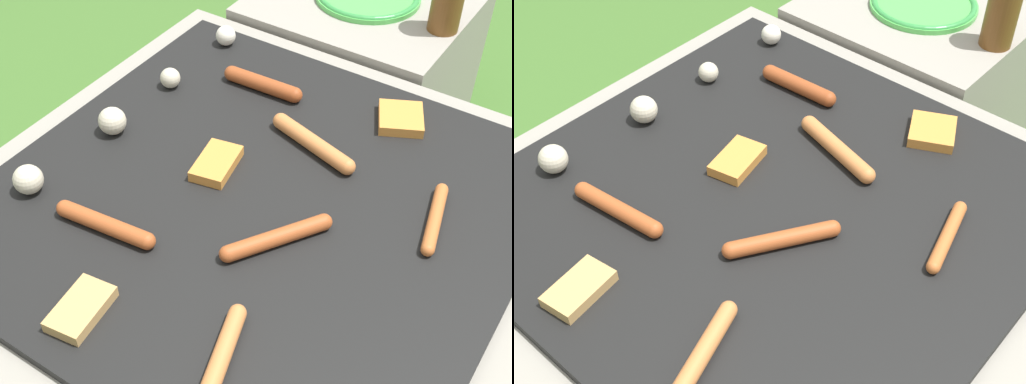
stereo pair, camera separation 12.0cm
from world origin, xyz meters
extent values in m
plane|color=#3D6628|center=(0.00, 0.00, 0.00)|extent=(14.00, 14.00, 0.00)
cube|color=gray|center=(0.00, 0.00, 0.18)|extent=(0.98, 0.98, 0.36)
cube|color=black|center=(0.00, 0.00, 0.37)|extent=(0.86, 0.86, 0.02)
cube|color=gray|center=(0.73, 0.16, 0.19)|extent=(0.46, 0.50, 0.38)
cylinder|color=#C6753D|center=(0.17, -0.01, 0.40)|extent=(0.08, 0.17, 0.03)
sphere|color=#C6753D|center=(0.15, -0.10, 0.40)|extent=(0.03, 0.03, 0.03)
sphere|color=#C6753D|center=(0.19, 0.07, 0.40)|extent=(0.03, 0.03, 0.03)
cylinder|color=#C6753D|center=(-0.29, -0.13, 0.39)|extent=(0.14, 0.07, 0.03)
sphere|color=#C6753D|center=(-0.22, -0.11, 0.39)|extent=(0.03, 0.03, 0.03)
cylinder|color=#A34C23|center=(-0.19, 0.17, 0.39)|extent=(0.05, 0.16, 0.03)
sphere|color=#A34C23|center=(-0.20, 0.25, 0.39)|extent=(0.03, 0.03, 0.03)
sphere|color=#A34C23|center=(-0.18, 0.09, 0.39)|extent=(0.03, 0.03, 0.03)
cylinder|color=#B7602D|center=(0.12, -0.27, 0.39)|extent=(0.15, 0.06, 0.02)
sphere|color=#B7602D|center=(0.05, -0.29, 0.39)|extent=(0.02, 0.02, 0.02)
sphere|color=#B7602D|center=(0.19, -0.26, 0.39)|extent=(0.02, 0.02, 0.02)
cylinder|color=#A34C23|center=(-0.06, -0.08, 0.39)|extent=(0.16, 0.11, 0.03)
sphere|color=#A34C23|center=(-0.14, -0.04, 0.39)|extent=(0.03, 0.03, 0.03)
sphere|color=#A34C23|center=(0.01, -0.13, 0.39)|extent=(0.03, 0.03, 0.03)
cylinder|color=#93421E|center=(0.28, 0.16, 0.40)|extent=(0.04, 0.15, 0.03)
sphere|color=#93421E|center=(0.28, 0.09, 0.40)|extent=(0.03, 0.03, 0.03)
sphere|color=#93421E|center=(0.27, 0.24, 0.40)|extent=(0.03, 0.03, 0.03)
cube|color=#D18438|center=(0.03, 0.11, 0.39)|extent=(0.11, 0.08, 0.02)
cube|color=#D18438|center=(0.33, -0.11, 0.39)|extent=(0.12, 0.12, 0.02)
cube|color=tan|center=(-0.34, 0.08, 0.39)|extent=(0.11, 0.07, 0.02)
sphere|color=beige|center=(-0.19, 0.34, 0.41)|extent=(0.05, 0.05, 0.05)
sphere|color=beige|center=(0.01, 0.33, 0.41)|extent=(0.05, 0.05, 0.05)
sphere|color=beige|center=(0.18, 0.33, 0.40)|extent=(0.04, 0.04, 0.04)
sphere|color=silver|center=(0.38, 0.33, 0.40)|extent=(0.04, 0.04, 0.04)
cylinder|color=#4CB24C|center=(0.73, 0.16, 0.39)|extent=(0.25, 0.25, 0.01)
torus|color=#338C3F|center=(0.73, 0.16, 0.39)|extent=(0.25, 0.25, 0.01)
cylinder|color=brown|center=(0.70, -0.05, 0.46)|extent=(0.07, 0.07, 0.17)
camera|label=1|loc=(-0.72, -0.48, 1.23)|focal=50.00mm
camera|label=2|loc=(-0.65, -0.57, 1.23)|focal=50.00mm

